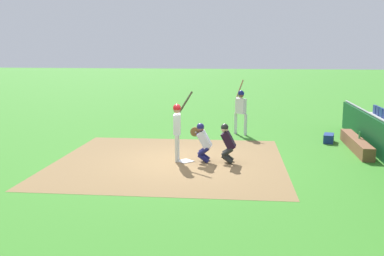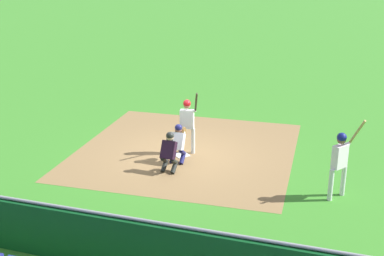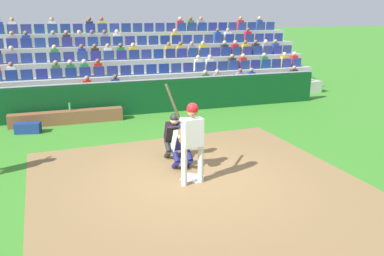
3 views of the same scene
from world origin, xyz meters
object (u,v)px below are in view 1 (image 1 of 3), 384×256
Objects in this scene: catcher_crouching at (203,140)px; on_deck_batter at (241,107)px; home_plate_umpire at (227,141)px; equipment_duffel_bag at (329,138)px; home_plate_marker at (185,161)px; water_bottle_on_bench at (360,135)px; batter_at_plate at (177,125)px; dugout_bench at (356,144)px.

catcher_crouching is 0.55× the size of on_deck_batter.
equipment_duffel_bag is (3.73, -3.72, -0.53)m from home_plate_umpire.
home_plate_marker is 1.51m from home_plate_umpire.
on_deck_batter is (2.55, 4.30, 0.61)m from water_bottle_on_bench.
home_plate_marker is 0.20× the size of batter_at_plate.
home_plate_umpire is (0.06, -1.35, 0.68)m from home_plate_marker.
catcher_crouching is 5.84m from water_bottle_on_bench.
water_bottle_on_bench is 5.04m from on_deck_batter.
equipment_duffel_bag is at bearing -55.42° from batter_at_plate.
home_plate_umpire is 4.98m from on_deck_batter.
on_deck_batter is (4.95, -0.25, 0.49)m from home_plate_umpire.
home_plate_marker is at bearing 113.85° from dugout_bench.
batter_at_plate is 1.67m from home_plate_umpire.
catcher_crouching is at bearing 88.74° from home_plate_umpire.
water_bottle_on_bench reaches higher than home_plate_marker.
dugout_bench is 1.43m from equipment_duffel_bag.
on_deck_batter is (1.22, 3.47, 1.02)m from equipment_duffel_bag.
batter_at_plate is at bearing 66.86° from home_plate_marker.
on_deck_batter is at bearing -2.89° from home_plate_umpire.
home_plate_marker is at bearing -113.14° from batter_at_plate.
dugout_bench is (2.46, -6.08, -0.94)m from batter_at_plate.
home_plate_umpire reaches higher than water_bottle_on_bench.
home_plate_umpire is (-0.02, -0.78, -0.01)m from catcher_crouching.
catcher_crouching is at bearing 114.04° from water_bottle_on_bench.
home_plate_marker is 0.58× the size of equipment_duffel_bag.
equipment_duffel_bag is (3.67, -5.32, -0.99)m from batter_at_plate.
equipment_duffel_bag is at bearing -109.37° from on_deck_batter.
catcher_crouching is 5.84m from dugout_bench.
home_plate_umpire is at bearing 119.36° from dugout_bench.
dugout_bench is (2.52, -4.47, -0.47)m from home_plate_umpire.
equipment_duffel_bag is (1.21, 0.76, -0.06)m from dugout_bench.
water_bottle_on_bench is at bearing -65.96° from catcher_crouching.
equipment_duffel_bag reaches higher than home_plate_marker.
home_plate_marker is at bearing 97.39° from catcher_crouching.
batter_at_plate reaches higher than water_bottle_on_bench.
on_deck_batter reaches higher than equipment_duffel_bag.
batter_at_plate is 6.61m from water_bottle_on_bench.
water_bottle_on_bench is 0.35× the size of equipment_duffel_bag.
catcher_crouching is at bearing 115.43° from dugout_bench.
batter_at_plate is 0.59× the size of dugout_bench.
catcher_crouching is 1.00× the size of home_plate_umpire.
home_plate_umpire is 4.84× the size of water_bottle_on_bench.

